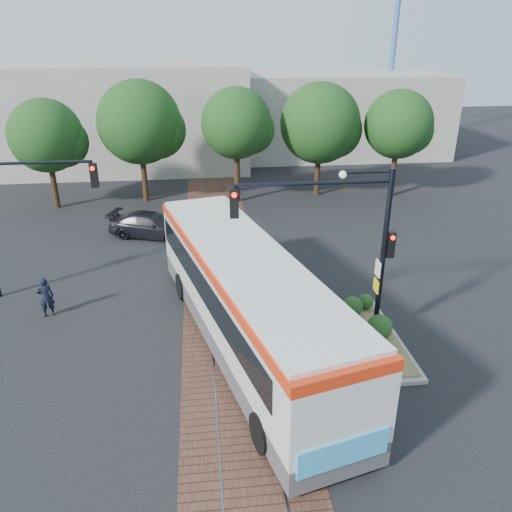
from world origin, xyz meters
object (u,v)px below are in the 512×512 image
object	(u,v)px
signal_pole_main	(350,232)
officer	(46,297)
city_bus	(245,295)
signal_pole_left	(10,208)
parked_car	(151,225)
traffic_island	(368,331)

from	to	relation	value
signal_pole_main	officer	world-z (taller)	signal_pole_main
city_bus	signal_pole_left	xyz separation A→B (m)	(-8.80, 4.70, 1.90)
signal_pole_main	signal_pole_left	distance (m)	13.14
signal_pole_left	officer	bearing A→B (deg)	-54.16
city_bus	parked_car	xyz separation A→B (m)	(-4.09, 10.91, -1.31)
signal_pole_left	parked_car	distance (m)	8.44
traffic_island	signal_pole_left	distance (m)	14.50
parked_car	officer	bearing A→B (deg)	176.09
traffic_island	parked_car	size ratio (longest dim) A/B	1.14
city_bus	signal_pole_left	world-z (taller)	signal_pole_left
signal_pole_main	officer	distance (m)	11.76
city_bus	parked_car	bearing A→B (deg)	95.97
signal_pole_main	signal_pole_left	bearing A→B (deg)	158.55
city_bus	officer	bearing A→B (deg)	144.62
city_bus	signal_pole_left	size ratio (longest dim) A/B	2.24
signal_pole_left	parked_car	bearing A→B (deg)	52.83
signal_pole_main	officer	bearing A→B (deg)	164.87
signal_pole_left	traffic_island	bearing A→B (deg)	-20.36
officer	parked_car	xyz separation A→B (m)	(3.37, 8.08, -0.16)
signal_pole_left	officer	distance (m)	3.81
traffic_island	officer	world-z (taller)	officer
signal_pole_main	officer	size ratio (longest dim) A/B	3.65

